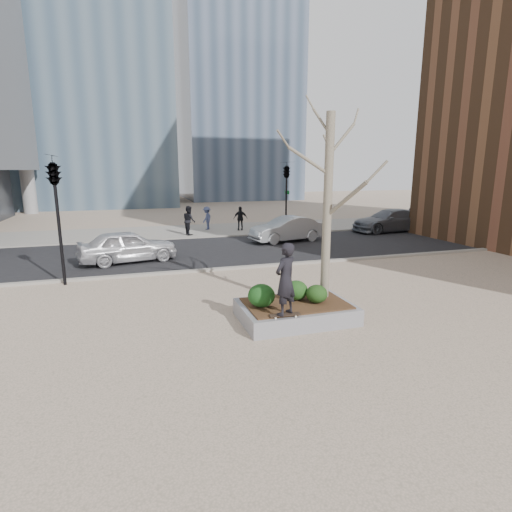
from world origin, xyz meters
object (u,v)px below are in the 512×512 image
object	(u,v)px
skateboard	(285,316)
police_car	(128,246)
planter	(296,312)
skateboarder	(285,279)

from	to	relation	value
skateboard	police_car	xyz separation A→B (m)	(-3.68, 9.46, 0.24)
skateboard	planter	bearing A→B (deg)	56.06
planter	skateboarder	bearing A→B (deg)	-127.75
police_car	skateboard	bearing A→B (deg)	-170.66
skateboard	police_car	bearing A→B (deg)	115.06
skateboarder	planter	bearing A→B (deg)	-158.82
planter	skateboarder	size ratio (longest dim) A/B	1.68
planter	skateboard	distance (m)	1.08
skateboarder	police_car	bearing A→B (deg)	-99.83
skateboard	skateboarder	distance (m)	0.93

